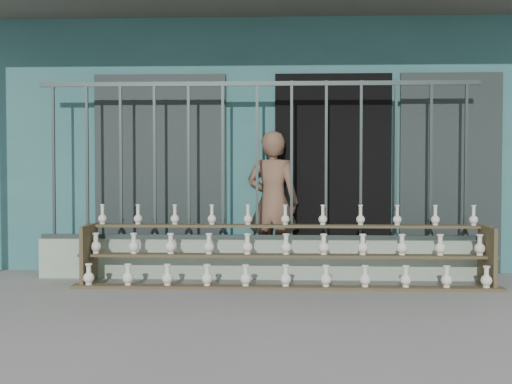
{
  "coord_description": "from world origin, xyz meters",
  "views": [
    {
      "loc": [
        0.28,
        -6.0,
        1.24
      ],
      "look_at": [
        0.0,
        1.0,
        1.0
      ],
      "focal_mm": 45.0,
      "sensor_mm": 36.0,
      "label": 1
    }
  ],
  "objects": [
    {
      "name": "ground",
      "position": [
        0.0,
        0.0,
        0.0
      ],
      "size": [
        60.0,
        60.0,
        0.0
      ],
      "primitive_type": "plane",
      "color": "slate"
    },
    {
      "name": "parapet_wall",
      "position": [
        0.0,
        1.3,
        0.23
      ],
      "size": [
        5.0,
        0.2,
        0.45
      ],
      "primitive_type": "cube",
      "color": "#97AD94",
      "rests_on": "ground"
    },
    {
      "name": "security_fence",
      "position": [
        -0.0,
        1.3,
        1.35
      ],
      "size": [
        5.0,
        0.04,
        1.8
      ],
      "color": "#283330",
      "rests_on": "parapet_wall"
    },
    {
      "name": "elderly_woman",
      "position": [
        0.17,
        1.67,
        0.85
      ],
      "size": [
        0.7,
        0.54,
        1.7
      ],
      "primitive_type": "imported",
      "rotation": [
        0.0,
        0.0,
        2.91
      ],
      "color": "brown",
      "rests_on": "ground"
    },
    {
      "name": "workshop_building",
      "position": [
        0.0,
        4.23,
        1.62
      ],
      "size": [
        7.4,
        6.6,
        3.21
      ],
      "color": "#2E6261",
      "rests_on": "ground"
    },
    {
      "name": "shelf_rack",
      "position": [
        0.32,
        0.89,
        0.36
      ],
      "size": [
        4.5,
        0.68,
        0.85
      ],
      "color": "brown",
      "rests_on": "ground"
    }
  ]
}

